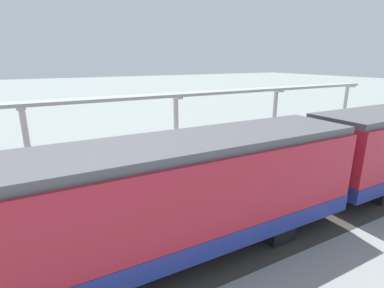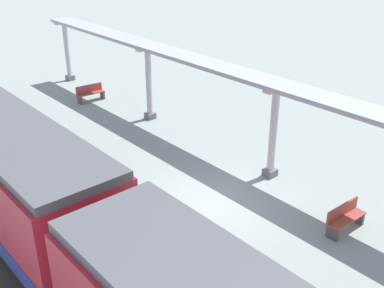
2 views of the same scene
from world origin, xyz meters
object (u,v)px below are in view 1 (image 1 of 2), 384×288
Objects in this scene: canopy_pillar_third at (176,126)px; trash_bin at (345,126)px; train_far_carriage at (130,210)px; passenger_waiting_near_edge at (236,169)px; bench_near_end at (237,144)px; platform_info_sign at (328,126)px; canopy_pillar_second at (275,115)px; canopy_pillar_fourth at (27,144)px; canopy_pillar_nearest at (345,107)px.

trash_bin is at bearing -94.31° from canopy_pillar_third.
passenger_waiting_near_edge is (2.62, -5.32, -0.76)m from train_far_carriage.
bench_near_end is 1.52× the size of trash_bin.
train_far_carriage is at bearing 129.60° from bench_near_end.
bench_near_end is at bearing 70.92° from platform_info_sign.
canopy_pillar_second is 15.20m from canopy_pillar_fourth.
canopy_pillar_second is 9.50m from passenger_waiting_near_edge.
trash_bin is at bearing -99.32° from canopy_pillar_second.
canopy_pillar_nearest is 1.60× the size of platform_info_sign.
bench_near_end is at bearing -103.65° from canopy_pillar_third.
canopy_pillar_fourth is 3.54× the size of trash_bin.
canopy_pillar_fourth is at bearing 90.00° from canopy_pillar_second.
trash_bin is at bearing -71.55° from passenger_waiting_near_edge.
canopy_pillar_second is at bearing -90.00° from canopy_pillar_fourth.
canopy_pillar_third reaches higher than trash_bin.
canopy_pillar_nearest is 1.00× the size of canopy_pillar_third.
canopy_pillar_third is at bearing 85.69° from trash_bin.
canopy_pillar_nearest and canopy_pillar_fourth have the same top height.
canopy_pillar_third is 3.54× the size of trash_bin.
canopy_pillar_third reaches higher than passenger_waiting_near_edge.
trash_bin is at bearing 130.69° from canopy_pillar_nearest.
canopy_pillar_fourth is 11.44m from bench_near_end.
canopy_pillar_third reaches higher than platform_info_sign.
canopy_pillar_second is at bearing 90.00° from canopy_pillar_nearest.
canopy_pillar_nearest is at bearing -90.00° from canopy_pillar_second.
canopy_pillar_fourth is 2.04× the size of passenger_waiting_near_edge.
canopy_pillar_nearest is at bearing -90.00° from canopy_pillar_fourth.
platform_info_sign is at bearing -73.38° from passenger_waiting_near_edge.
canopy_pillar_nearest is (8.35, -20.55, -0.05)m from train_far_carriage.
passenger_waiting_near_edge is (-5.73, -7.65, -0.71)m from canopy_pillar_fourth.
platform_info_sign is at bearing 116.72° from canopy_pillar_nearest.
canopy_pillar_fourth reaches higher than train_far_carriage.
canopy_pillar_fourth is 2.32× the size of bench_near_end.
canopy_pillar_second is 1.00× the size of canopy_pillar_third.
canopy_pillar_fourth is 21.71m from trash_bin.
platform_info_sign reaches higher than trash_bin.
train_far_carriage is 8.06× the size of passenger_waiting_near_edge.
train_far_carriage is at bearing 112.11° from canopy_pillar_nearest.
canopy_pillar_fourth is (0.00, 15.20, 0.00)m from canopy_pillar_second.
canopy_pillar_fourth reaches higher than trash_bin.
platform_info_sign is (-2.00, -5.79, 0.89)m from bench_near_end.
canopy_pillar_nearest is 15.29m from canopy_pillar_third.
canopy_pillar_third is at bearing 73.02° from platform_info_sign.
canopy_pillar_nearest is 22.88m from canopy_pillar_fourth.
canopy_pillar_third is (0.00, 15.29, 0.00)m from canopy_pillar_nearest.
trash_bin is at bearing -92.80° from canopy_pillar_fourth.
canopy_pillar_second and canopy_pillar_fourth have the same top height.
canopy_pillar_nearest is 7.68m from canopy_pillar_second.
trash_bin is at bearing -67.86° from platform_info_sign.
canopy_pillar_second is (8.35, -12.87, -0.05)m from train_far_carriage.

